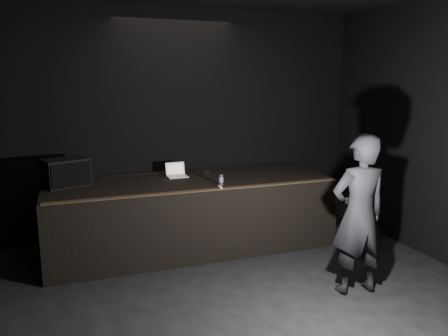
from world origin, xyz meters
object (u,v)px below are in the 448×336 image
laptop (176,173)px  person (359,215)px  beer_can (221,180)px  stage_riser (190,213)px  stage_monitor (66,173)px

laptop → person: bearing=-58.1°
beer_can → laptop: bearing=119.9°
laptop → person: size_ratio=0.16×
stage_riser → laptop: size_ratio=13.50×
person → stage_monitor: bearing=-31.4°
beer_can → person: (1.10, -1.54, -0.16)m
stage_riser → stage_monitor: bearing=174.8°
stage_monitor → laptop: 1.54m
person → beer_can: bearing=-50.3°
person → stage_riser: bearing=-51.4°
stage_riser → person: (1.40, -2.04, 0.42)m
stage_riser → stage_monitor: 1.81m
stage_riser → person: bearing=-55.5°
stage_monitor → laptop: size_ratio=2.22×
stage_riser → beer_can: bearing=-58.8°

